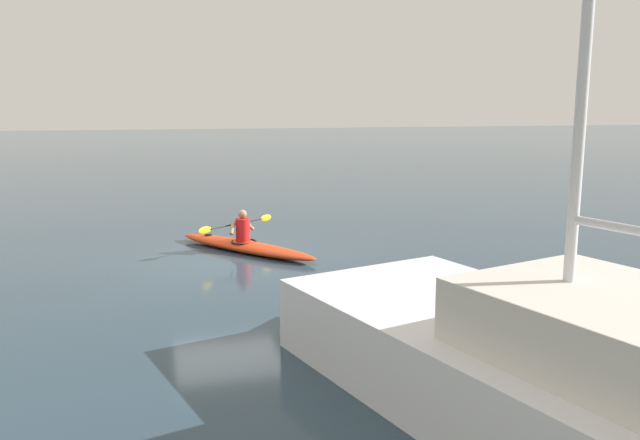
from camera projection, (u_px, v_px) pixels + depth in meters
ground_plane at (226, 258)px, 14.87m from camera, size 160.00×160.00×0.00m
kayak at (245, 246)px, 15.51m from camera, size 3.19×3.91×0.26m
kayaker at (242, 227)px, 15.49m from camera, size 1.99×1.52×0.76m
sailboat_navy_hull at (620, 397)px, 6.30m from camera, size 5.30×10.03×10.87m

